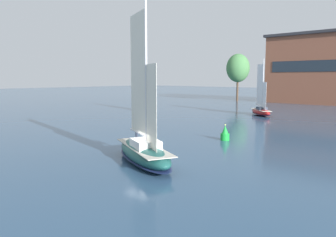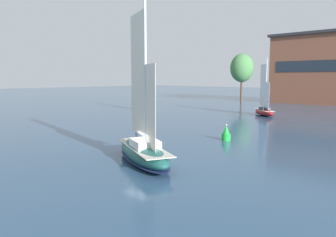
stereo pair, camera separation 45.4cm
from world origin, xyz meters
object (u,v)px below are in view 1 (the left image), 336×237
object	(u,v)px
sailboat_moored_near_marina	(140,107)
channel_buoy	(225,134)
sailboat_main	(144,150)
tree_shore_left	(238,68)
sailboat_moored_mid_channel	(261,111)

from	to	relation	value
sailboat_moored_near_marina	channel_buoy	size ratio (longest dim) A/B	4.88
sailboat_main	sailboat_moored_near_marina	xyz separation A→B (m)	(-31.57, 29.75, -0.31)
tree_shore_left	sailboat_moored_near_marina	size ratio (longest dim) A/B	1.58
sailboat_main	sailboat_moored_mid_channel	xyz separation A→B (m)	(-8.17, 38.25, -0.20)
sailboat_moored_mid_channel	tree_shore_left	bearing A→B (deg)	126.28
channel_buoy	sailboat_moored_mid_channel	bearing A→B (deg)	107.36
tree_shore_left	sailboat_main	bearing A→B (deg)	-66.27
tree_shore_left	channel_buoy	size ratio (longest dim) A/B	7.69
tree_shore_left	sailboat_moored_mid_channel	bearing A→B (deg)	-53.72
channel_buoy	tree_shore_left	bearing A→B (deg)	118.30
sailboat_moored_near_marina	sailboat_moored_mid_channel	distance (m)	24.90
sailboat_main	sailboat_moored_near_marina	bearing A→B (deg)	136.70
tree_shore_left	sailboat_moored_mid_channel	distance (m)	37.47
tree_shore_left	channel_buoy	xyz separation A→B (m)	(29.50, -54.79, -8.99)
sailboat_main	sailboat_moored_mid_channel	world-z (taller)	sailboat_main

